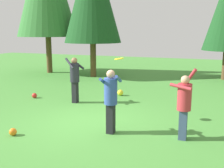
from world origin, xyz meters
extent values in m
plane|color=#478C38|center=(0.00, 0.00, 0.00)|extent=(40.00, 40.00, 0.00)
cube|color=#38476B|center=(2.66, -0.37, 0.37)|extent=(0.19, 0.22, 0.75)
cylinder|color=#B72D38|center=(2.66, -0.37, 1.08)|extent=(0.34, 0.34, 0.65)
sphere|color=tan|center=(2.66, -0.37, 1.50)|extent=(0.21, 0.21, 0.21)
cylinder|color=#B72D38|center=(2.58, -0.55, 1.36)|extent=(0.55, 0.29, 0.12)
cylinder|color=#B72D38|center=(2.74, -0.19, 1.52)|extent=(0.37, 0.22, 0.51)
cube|color=black|center=(-1.49, 1.80, 0.40)|extent=(0.19, 0.22, 0.79)
cylinder|color=#23232D|center=(-1.49, 1.80, 1.13)|extent=(0.34, 0.34, 0.69)
sphere|color=#8C6647|center=(-1.49, 1.80, 1.58)|extent=(0.22, 0.22, 0.22)
cylinder|color=#23232D|center=(-1.39, 1.97, 1.39)|extent=(0.54, 0.37, 0.25)
cylinder|color=#23232D|center=(-1.60, 1.63, 1.49)|extent=(0.50, 0.35, 0.37)
cube|color=black|center=(0.85, -0.61, 0.39)|extent=(0.19, 0.22, 0.79)
cylinder|color=#334C9E|center=(0.85, -0.61, 1.13)|extent=(0.34, 0.34, 0.68)
sphere|color=tan|center=(0.85, -0.61, 1.57)|extent=(0.22, 0.22, 0.22)
cylinder|color=#334C9E|center=(0.65, -0.63, 1.37)|extent=(0.16, 0.57, 0.29)
cylinder|color=#334C9E|center=(1.04, -0.58, 1.46)|extent=(0.16, 0.58, 0.28)
cylinder|color=yellow|center=(0.69, 0.47, 1.85)|extent=(0.31, 0.31, 0.06)
sphere|color=red|center=(-3.36, 1.86, 0.10)|extent=(0.20, 0.20, 0.20)
sphere|color=orange|center=(-1.44, -1.66, 0.10)|extent=(0.19, 0.19, 0.19)
sphere|color=yellow|center=(-0.28, 3.45, 0.12)|extent=(0.25, 0.25, 0.25)
cylinder|color=brown|center=(-6.57, 7.84, 2.08)|extent=(0.35, 0.35, 4.16)
cylinder|color=brown|center=(-3.29, 7.39, 1.80)|extent=(0.34, 0.34, 3.59)
camera|label=1|loc=(3.26, -6.95, 2.65)|focal=43.61mm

